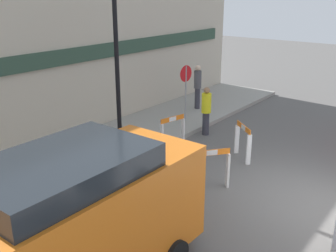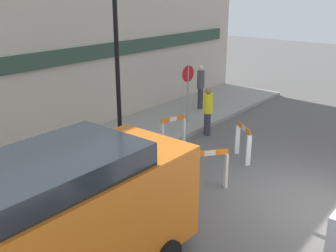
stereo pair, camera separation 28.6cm
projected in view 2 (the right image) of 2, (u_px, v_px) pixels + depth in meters
The scene contains 15 objects.
ground_plane at pixel (297, 197), 9.66m from camera, with size 60.00×60.00×0.00m, color #565451.
sidewalk_slab at pixel (124, 139), 13.24m from camera, with size 18.00×3.04×0.15m.
storefront_facade at pixel (88, 54), 13.32m from camera, with size 18.00×0.22×5.50m.
streetlamp_post at pixel (115, 18), 10.79m from camera, with size 0.44×0.44×6.22m.
stop_sign at pixel (188, 84), 14.26m from camera, with size 0.60×0.08×2.11m.
barricade_0 at pixel (209, 168), 9.85m from camera, with size 0.84×0.69×1.08m.
barricade_1 at pixel (243, 141), 11.62m from camera, with size 0.69×0.81×1.07m.
barricade_2 at pixel (173, 131), 12.48m from camera, with size 0.94×0.34×1.05m.
barricade_3 at pixel (124, 152), 10.90m from camera, with size 0.50×0.73×1.04m.
traffic_cone_0 at pixel (140, 153), 11.51m from camera, with size 0.30×0.30×0.62m.
traffic_cone_1 at pixel (148, 173), 10.34m from camera, with size 0.30×0.30×0.52m.
traffic_cone_2 at pixel (158, 179), 9.95m from camera, with size 0.30×0.30×0.58m.
person_worker at pixel (208, 110), 13.50m from camera, with size 0.41×0.41×1.70m.
person_pedestrian at pixel (201, 85), 15.99m from camera, with size 0.34×0.34×1.81m.
work_van at pixel (59, 222), 6.17m from camera, with size 4.94×2.10×2.52m.
Camera 2 is at (-8.62, -2.97, 4.83)m, focal length 42.00 mm.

